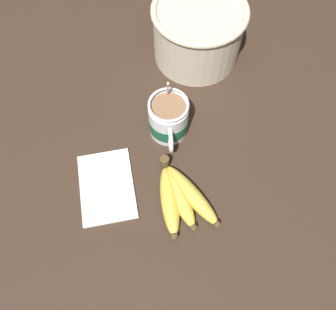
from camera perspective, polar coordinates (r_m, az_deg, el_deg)
name	(u,v)px	position (r cm, az deg, el deg)	size (l,w,h in cm)	color
table	(175,159)	(76.07, 1.14, -0.64)	(115.88, 115.88, 3.49)	#332319
coffee_mug	(168,120)	(73.49, 0.08, 6.19)	(14.38, 8.94, 15.59)	silver
banana_bunch	(180,197)	(68.94, 2.13, -7.31)	(17.69, 12.83, 4.26)	#4C381E
woven_basket	(198,32)	(86.36, 5.22, 20.62)	(22.94, 22.94, 14.77)	beige
napkin	(107,186)	(72.49, -10.61, -5.39)	(17.58, 13.24, 0.60)	white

